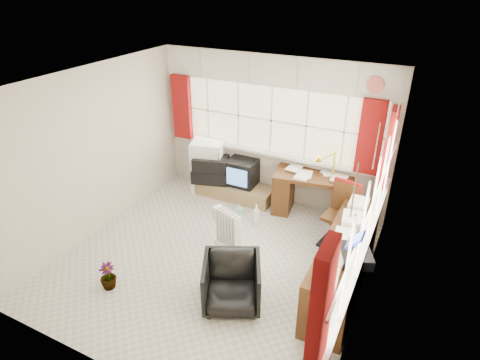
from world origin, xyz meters
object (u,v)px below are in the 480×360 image
object	(u,v)px
desk	(313,192)
crt_tv	(243,172)
desk_lamp	(335,159)
radiator	(228,234)
task_chair	(342,211)
tv_bench	(235,190)
office_chair	(232,283)
credenza	(343,264)
mini_fridge	(209,165)

from	to	relation	value
desk	crt_tv	size ratio (longest dim) A/B	2.63
desk_lamp	radiator	world-z (taller)	desk_lamp
task_chair	desk_lamp	bearing A→B (deg)	116.94
tv_bench	crt_tv	distance (m)	0.38
office_chair	tv_bench	xyz separation A→B (m)	(-1.16, 2.35, -0.19)
desk_lamp	radiator	bearing A→B (deg)	-124.43
office_chair	desk	bearing A→B (deg)	58.57
credenza	crt_tv	world-z (taller)	credenza
desk	task_chair	size ratio (longest dim) A/B	1.36
desk_lamp	task_chair	bearing A→B (deg)	-63.06
desk	crt_tv	world-z (taller)	desk
credenza	mini_fridge	world-z (taller)	mini_fridge
desk	mini_fridge	size ratio (longest dim) A/B	1.41
desk_lamp	radiator	xyz separation A→B (m)	(-1.06, -1.55, -0.78)
desk	crt_tv	bearing A→B (deg)	179.42
desk_lamp	radiator	size ratio (longest dim) A/B	0.70
task_chair	mini_fridge	distance (m)	2.65
desk	desk_lamp	bearing A→B (deg)	14.06
desk_lamp	office_chair	size ratio (longest dim) A/B	0.64
radiator	credenza	xyz separation A→B (m)	(1.67, -0.11, 0.14)
office_chair	tv_bench	size ratio (longest dim) A/B	0.50
desk	task_chair	bearing A→B (deg)	-43.85
desk	radiator	xyz separation A→B (m)	(-0.79, -1.48, -0.15)
task_chair	tv_bench	world-z (taller)	task_chair
credenza	task_chair	bearing A→B (deg)	105.22
desk	tv_bench	bearing A→B (deg)	-177.17
radiator	crt_tv	world-z (taller)	crt_tv
credenza	crt_tv	xyz separation A→B (m)	(-2.17, 1.60, 0.08)
desk_lamp	office_chair	distance (m)	2.64
desk	desk_lamp	world-z (taller)	desk_lamp
desk_lamp	mini_fridge	distance (m)	2.32
task_chair	office_chair	xyz separation A→B (m)	(-0.85, -1.84, -0.21)
crt_tv	credenza	bearing A→B (deg)	-36.46
credenza	radiator	bearing A→B (deg)	176.27
office_chair	mini_fridge	size ratio (longest dim) A/B	0.73
radiator	mini_fridge	world-z (taller)	mini_fridge
radiator	credenza	size ratio (longest dim) A/B	0.32
task_chair	crt_tv	xyz separation A→B (m)	(-1.89, 0.59, -0.04)
credenza	mini_fridge	xyz separation A→B (m)	(-2.85, 1.60, 0.08)
credenza	crt_tv	size ratio (longest dim) A/B	3.93
desk	desk_lamp	xyz separation A→B (m)	(0.27, 0.07, 0.63)
office_chair	tv_bench	bearing A→B (deg)	90.52
mini_fridge	task_chair	bearing A→B (deg)	-12.88
desk_lamp	credenza	xyz separation A→B (m)	(0.60, -1.66, -0.64)
desk_lamp	task_chair	world-z (taller)	desk_lamp
desk_lamp	crt_tv	xyz separation A→B (m)	(-1.56, -0.06, -0.55)
desk_lamp	tv_bench	distance (m)	1.91
mini_fridge	desk	bearing A→B (deg)	-0.31
mini_fridge	office_chair	bearing A→B (deg)	-54.58
office_chair	radiator	xyz separation A→B (m)	(-0.54, 0.94, -0.06)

